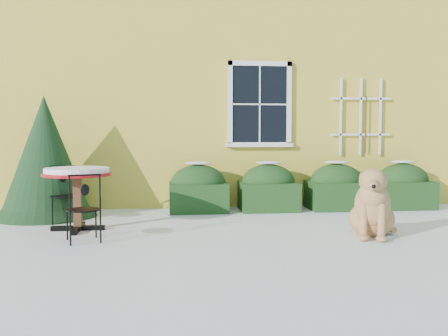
{
  "coord_description": "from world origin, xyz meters",
  "views": [
    {
      "loc": [
        -0.83,
        -6.48,
        1.43
      ],
      "look_at": [
        0.0,
        1.0,
        0.9
      ],
      "focal_mm": 40.0,
      "sensor_mm": 36.0,
      "label": 1
    }
  ],
  "objects": [
    {
      "name": "hedge_row",
      "position": [
        1.65,
        2.55,
        0.4
      ],
      "size": [
        4.95,
        0.8,
        0.91
      ],
      "color": "black",
      "rests_on": "ground"
    },
    {
      "name": "dog",
      "position": [
        1.94,
        0.02,
        0.4
      ],
      "size": [
        0.83,
        1.06,
        0.99
      ],
      "rotation": [
        0.0,
        0.0,
        -0.38
      ],
      "color": "tan",
      "rests_on": "ground"
    },
    {
      "name": "house",
      "position": [
        0.0,
        7.0,
        3.22
      ],
      "size": [
        12.4,
        8.4,
        6.4
      ],
      "color": "yellow",
      "rests_on": "ground"
    },
    {
      "name": "evergreen_shrub",
      "position": [
        -2.92,
        2.26,
        0.83
      ],
      "size": [
        1.7,
        1.7,
        2.06
      ],
      "rotation": [
        0.0,
        0.0,
        0.24
      ],
      "color": "black",
      "rests_on": "ground"
    },
    {
      "name": "patio_chair_near",
      "position": [
        -1.94,
        0.13,
        0.45
      ],
      "size": [
        0.5,
        0.5,
        0.91
      ],
      "rotation": [
        0.0,
        0.0,
        3.44
      ],
      "color": "black",
      "rests_on": "ground"
    },
    {
      "name": "ground",
      "position": [
        0.0,
        0.0,
        0.0
      ],
      "size": [
        80.0,
        80.0,
        0.0
      ],
      "primitive_type": "plane",
      "color": "white",
      "rests_on": "ground"
    },
    {
      "name": "patio_chair_far",
      "position": [
        -2.51,
        1.71,
        0.45
      ],
      "size": [
        0.49,
        0.49,
        0.9
      ],
      "rotation": [
        0.0,
        0.0,
        0.26
      ],
      "color": "black",
      "rests_on": "ground"
    },
    {
      "name": "bistro_table",
      "position": [
        -2.17,
        0.96,
        0.77
      ],
      "size": [
        1.0,
        1.0,
        0.92
      ],
      "rotation": [
        0.0,
        0.0,
        -0.02
      ],
      "color": "black",
      "rests_on": "ground"
    }
  ]
}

